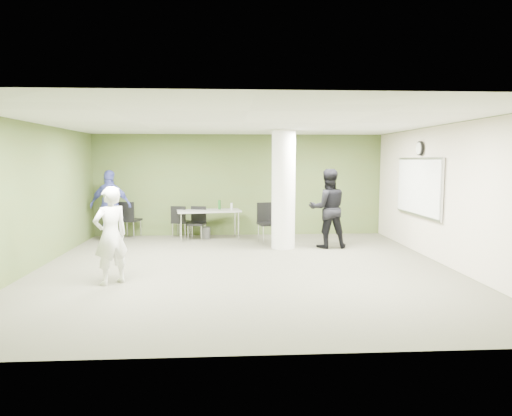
{
  "coord_description": "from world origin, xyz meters",
  "views": [
    {
      "loc": [
        -0.3,
        -8.7,
        2.09
      ],
      "look_at": [
        0.29,
        1.0,
        1.07
      ],
      "focal_mm": 32.0,
      "sensor_mm": 36.0,
      "label": 1
    }
  ],
  "objects": [
    {
      "name": "chair_back_right",
      "position": [
        -1.6,
        3.57,
        0.51
      ],
      "size": [
        0.54,
        0.54,
        0.87
      ],
      "rotation": [
        0.0,
        0.0,
        2.84
      ],
      "color": "black",
      "rests_on": "floor"
    },
    {
      "name": "whiteboard",
      "position": [
        3.92,
        1.2,
        1.5
      ],
      "size": [
        0.05,
        2.3,
        1.3
      ],
      "color": "silver",
      "rests_on": "wall_right_cream"
    },
    {
      "name": "chair_table_left",
      "position": [
        -1.12,
        3.31,
        0.51
      ],
      "size": [
        0.52,
        0.52,
        0.87
      ],
      "rotation": [
        0.0,
        0.0,
        -0.23
      ],
      "color": "black",
      "rests_on": "floor"
    },
    {
      "name": "man_blue",
      "position": [
        -3.33,
        3.18,
        0.92
      ],
      "size": [
        1.13,
        0.6,
        1.84
      ],
      "primitive_type": "imported",
      "rotation": [
        0.0,
        0.0,
        3.0
      ],
      "color": "#454CAC",
      "rests_on": "floor"
    },
    {
      "name": "wall_clock",
      "position": [
        3.92,
        1.2,
        2.35
      ],
      "size": [
        0.06,
        0.32,
        0.32
      ],
      "color": "black",
      "rests_on": "wall_right_cream"
    },
    {
      "name": "chair_table_right",
      "position": [
        0.69,
        2.74,
        0.6
      ],
      "size": [
        0.6,
        0.6,
        1.02
      ],
      "rotation": [
        0.0,
        0.0,
        0.22
      ],
      "color": "black",
      "rests_on": "floor"
    },
    {
      "name": "woman_white",
      "position": [
        -2.28,
        -0.99,
        0.83
      ],
      "size": [
        0.72,
        0.7,
        1.66
      ],
      "primitive_type": "imported",
      "rotation": [
        0.0,
        0.0,
        3.87
      ],
      "color": "white",
      "rests_on": "floor"
    },
    {
      "name": "chair_back_left",
      "position": [
        -2.97,
        3.56,
        0.58
      ],
      "size": [
        0.61,
        0.61,
        1.0
      ],
      "rotation": [
        0.0,
        0.0,
        2.87
      ],
      "color": "black",
      "rests_on": "floor"
    },
    {
      "name": "column",
      "position": [
        1.0,
        2.0,
        1.4
      ],
      "size": [
        0.56,
        0.56,
        2.8
      ],
      "primitive_type": "cylinder",
      "color": "silver",
      "rests_on": "floor"
    },
    {
      "name": "wall_right_cream",
      "position": [
        4.0,
        0.0,
        1.4
      ],
      "size": [
        0.02,
        8.0,
        2.8
      ],
      "primitive_type": "cube",
      "color": "beige",
      "rests_on": "floor"
    },
    {
      "name": "wall_back",
      "position": [
        0.0,
        4.0,
        1.4
      ],
      "size": [
        8.0,
        2.8,
        0.02
      ],
      "primitive_type": "cube",
      "rotation": [
        1.57,
        0.0,
        0.0
      ],
      "color": "#505C2B",
      "rests_on": "floor"
    },
    {
      "name": "wastebasket",
      "position": [
        -0.92,
        3.43,
        0.16
      ],
      "size": [
        0.27,
        0.27,
        0.31
      ],
      "primitive_type": "cylinder",
      "color": "#4C4C4C",
      "rests_on": "floor"
    },
    {
      "name": "wall_left",
      "position": [
        -4.0,
        0.0,
        1.4
      ],
      "size": [
        0.02,
        8.0,
        2.8
      ],
      "primitive_type": "cube",
      "color": "#505C2B",
      "rests_on": "floor"
    },
    {
      "name": "man_black",
      "position": [
        2.07,
        1.99,
        0.94
      ],
      "size": [
        0.93,
        0.74,
        1.89
      ],
      "primitive_type": "imported",
      "rotation": [
        0.0,
        0.0,
        3.17
      ],
      "color": "black",
      "rests_on": "floor"
    },
    {
      "name": "folding_table",
      "position": [
        -0.8,
        3.28,
        0.73
      ],
      "size": [
        1.73,
        0.95,
        1.03
      ],
      "rotation": [
        0.0,
        0.0,
        0.15
      ],
      "color": "gray",
      "rests_on": "floor"
    },
    {
      "name": "ceiling",
      "position": [
        0.0,
        0.0,
        2.8
      ],
      "size": [
        8.0,
        8.0,
        0.0
      ],
      "primitive_type": "plane",
      "rotation": [
        3.14,
        0.0,
        0.0
      ],
      "color": "white",
      "rests_on": "wall_back"
    },
    {
      "name": "floor",
      "position": [
        0.0,
        0.0,
        0.0
      ],
      "size": [
        8.0,
        8.0,
        0.0
      ],
      "primitive_type": "plane",
      "color": "#4F4E3E",
      "rests_on": "ground"
    }
  ]
}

